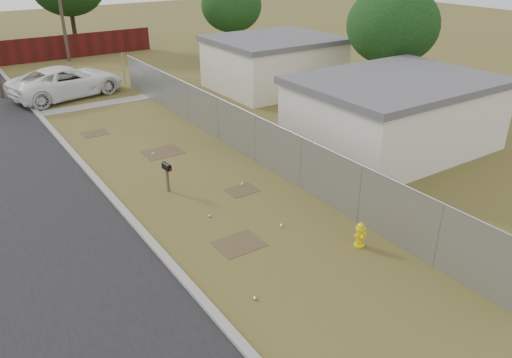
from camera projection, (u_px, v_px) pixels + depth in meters
ground at (188, 179)px, 19.20m from camera, size 120.00×120.00×0.00m
chainlink_fence at (242, 136)px, 21.20m from camera, size 0.10×27.06×2.02m
houses at (327, 85)px, 25.76m from camera, size 9.30×17.24×3.10m
fire_hydrant at (360, 235)px, 14.80m from camera, size 0.38×0.39×0.82m
mailbox at (167, 169)px, 17.87m from camera, size 0.21×0.49×1.12m
pickup_truck at (67, 82)px, 29.01m from camera, size 6.96×4.35×1.80m
scattered_litter at (223, 207)px, 17.04m from camera, size 3.39×10.53×0.07m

